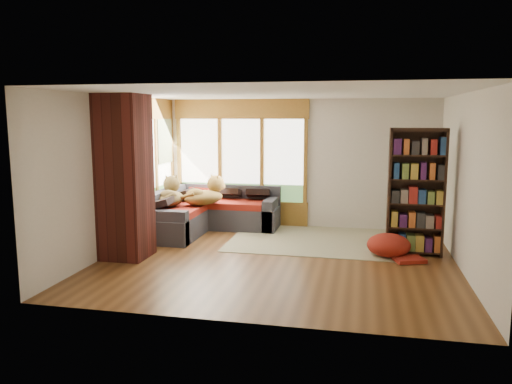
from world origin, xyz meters
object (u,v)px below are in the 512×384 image
at_px(brick_chimney, 125,177).
at_px(dog_brindle, 170,194).
at_px(sectional_sofa, 195,215).
at_px(bookshelf, 416,192).
at_px(pouf, 389,244).
at_px(area_rug, 315,240).
at_px(dog_tan, 206,193).

xyz_separation_m(brick_chimney, dog_brindle, (0.07, 1.69, -0.53)).
height_order(sectional_sofa, dog_brindle, dog_brindle).
bearing_deg(bookshelf, pouf, -151.69).
height_order(area_rug, pouf, pouf).
xyz_separation_m(area_rug, dog_brindle, (-2.79, -0.04, 0.77)).
xyz_separation_m(brick_chimney, bookshelf, (4.54, 1.12, -0.26)).
relative_size(pouf, dog_tan, 0.70).
relative_size(area_rug, dog_brindle, 3.21).
bearing_deg(dog_tan, bookshelf, -65.00).
bearing_deg(bookshelf, brick_chimney, -166.15).
bearing_deg(dog_tan, brick_chimney, -164.50).
xyz_separation_m(bookshelf, dog_brindle, (-4.47, 0.57, -0.26)).
distance_m(brick_chimney, area_rug, 3.59).
distance_m(brick_chimney, dog_brindle, 1.78).
bearing_deg(brick_chimney, area_rug, 31.28).
bearing_deg(dog_tan, dog_brindle, 144.12).
bearing_deg(pouf, dog_brindle, 168.94).
relative_size(pouf, dog_brindle, 0.73).
bearing_deg(bookshelf, sectional_sofa, 167.23).
height_order(bookshelf, dog_brindle, bookshelf).
relative_size(brick_chimney, dog_tan, 2.63).
height_order(brick_chimney, pouf, brick_chimney).
bearing_deg(pouf, area_rug, 146.65).
distance_m(area_rug, dog_tan, 2.27).
bearing_deg(brick_chimney, sectional_sofa, 77.71).
relative_size(brick_chimney, pouf, 3.73).
height_order(pouf, dog_tan, dog_tan).
height_order(dog_tan, dog_brindle, dog_tan).
height_order(brick_chimney, dog_tan, brick_chimney).
bearing_deg(pouf, sectional_sofa, 162.73).
xyz_separation_m(dog_tan, dog_brindle, (-0.66, -0.21, -0.01)).
xyz_separation_m(brick_chimney, pouf, (4.13, 0.90, -1.10)).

